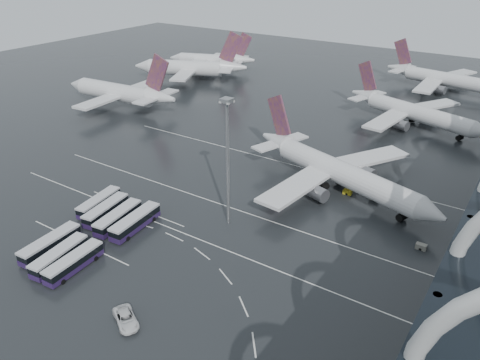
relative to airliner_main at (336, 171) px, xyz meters
The scene contains 24 objects.
ground 35.21m from the airliner_main, 105.90° to the right, with size 420.00×420.00×0.00m, color black.
lane_marking_near 37.12m from the airliner_main, 105.04° to the right, with size 120.00×0.25×0.01m, color silver.
lane_marking_mid 24.04m from the airliner_main, 113.91° to the right, with size 120.00×0.25×0.01m, color silver.
lane_marking_far 12.43m from the airliner_main, 146.03° to the left, with size 120.00×0.25×0.01m, color silver.
bus_bay_line_south 60.03m from the airliner_main, 124.10° to the right, with size 28.00×0.25×0.01m, color silver.
bus_bay_line_north 47.69m from the airliner_main, 135.00° to the right, with size 28.00×0.25×0.01m, color silver.
airliner_main is the anchor object (origin of this frame).
airliner_gate_b 55.42m from the airliner_main, 87.37° to the left, with size 49.82×44.26×17.74m.
airliner_gate_c 103.40m from the airliner_main, 88.87° to the left, with size 51.42×46.73×18.38m.
jet_remote_west 90.53m from the airliner_main, 169.88° to the left, with size 48.86×39.37×21.29m.
jet_remote_mid 109.07m from the airliner_main, 147.17° to the left, with size 47.34×38.64×21.50m.
jet_remote_far 124.72m from the airliner_main, 140.21° to the left, with size 40.34×32.82×17.95m.
bus_row_near_a 55.58m from the airliner_main, 136.29° to the right, with size 4.49×12.26×2.95m.
bus_row_near_b 53.91m from the airliner_main, 132.24° to the right, with size 4.52×12.61×3.04m.
bus_row_near_c 51.58m from the airliner_main, 127.91° to the right, with size 4.51×12.95×3.12m.
bus_row_near_d 48.41m from the airliner_main, 124.51° to the right, with size 4.13×13.32×3.23m.
bus_row_far_a 65.10m from the airliner_main, 122.75° to the right, with size 3.81×13.07×3.17m.
bus_row_far_b 63.98m from the airliner_main, 118.62° to the right, with size 4.34×12.60×3.04m.
bus_row_far_c 62.07m from the airliner_main, 115.68° to the right, with size 3.58×12.34×3.00m.
van_curve_a 61.07m from the airliner_main, 98.62° to the right, with size 2.95×6.39×1.78m, color silver.
floodlight_mast 32.29m from the airliner_main, 115.56° to the right, with size 2.09×2.09×27.32m.
gse_cart_belly_b 10.71m from the airliner_main, ahead, with size 2.09×1.24×1.14m, color slate.
gse_cart_belly_d 28.31m from the airliner_main, 30.47° to the right, with size 2.03×1.20×1.11m, color slate.
gse_cart_belly_e 5.57m from the airliner_main, 14.62° to the right, with size 2.00×1.18×1.09m, color gold.
Camera 1 is at (45.95, -62.95, 53.29)m, focal length 35.00 mm.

